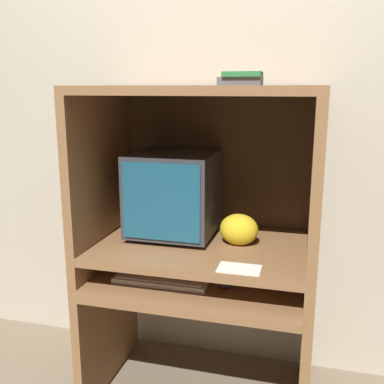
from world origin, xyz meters
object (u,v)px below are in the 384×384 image
at_px(crt_monitor, 174,193).
at_px(book_stack, 241,79).
at_px(keyboard, 161,280).
at_px(mouse, 225,285).
at_px(snack_bag, 239,229).

xyz_separation_m(crt_monitor, book_stack, (0.31, -0.08, 0.51)).
relative_size(keyboard, mouse, 6.20).
relative_size(keyboard, book_stack, 2.36).
relative_size(keyboard, snack_bag, 2.41).
height_order(crt_monitor, snack_bag, crt_monitor).
height_order(mouse, book_stack, book_stack).
bearing_deg(crt_monitor, snack_bag, -10.85).
height_order(keyboard, mouse, mouse).
bearing_deg(snack_bag, mouse, -99.78).
bearing_deg(book_stack, crt_monitor, 165.34).
bearing_deg(mouse, crt_monitor, 142.51).
height_order(crt_monitor, book_stack, book_stack).
bearing_deg(mouse, book_stack, 79.95).
distance_m(mouse, book_stack, 0.85).
relative_size(crt_monitor, snack_bag, 2.34).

